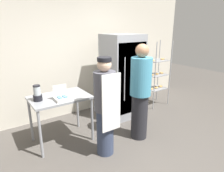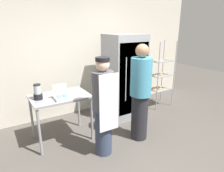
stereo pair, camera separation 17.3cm
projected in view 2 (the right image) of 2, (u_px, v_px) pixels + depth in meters
ground_plane at (143, 156)px, 3.29m from camera, size 14.00×14.00×0.00m
back_wall at (83, 50)px, 4.70m from camera, size 6.40×0.12×2.98m
refrigerator at (124, 77)px, 4.50m from camera, size 0.80×0.74×1.88m
baking_rack at (160, 75)px, 5.12m from camera, size 0.58×0.43×1.68m
prep_counter at (60, 101)px, 3.56m from camera, size 1.00×0.70×0.86m
donut_box at (62, 97)px, 3.35m from camera, size 0.24×0.20×0.24m
blender_pitcher at (38, 93)px, 3.32m from camera, size 0.15×0.15×0.26m
person_baker at (103, 106)px, 3.13m from camera, size 0.34×0.36×1.61m
person_customer at (140, 93)px, 3.56m from camera, size 0.37×0.37×1.76m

